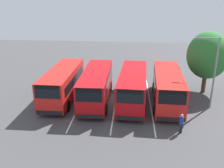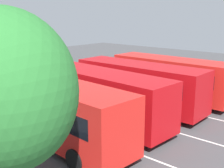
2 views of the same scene
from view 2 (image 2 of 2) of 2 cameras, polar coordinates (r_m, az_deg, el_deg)
ground_plane at (r=18.51m, az=2.36°, el=-6.40°), size 66.69×66.69×0.00m
bus_far_left at (r=22.27m, az=11.28°, el=1.34°), size 9.10×2.63×3.07m
bus_center_left at (r=19.66m, az=5.22°, el=-0.08°), size 9.14×2.75×3.07m
bus_center_right at (r=17.02m, az=-2.10°, el=-2.20°), size 9.20×2.94×3.07m
bus_far_right at (r=14.83m, az=-10.73°, el=-4.85°), size 9.20×2.96×3.07m
depot_tree at (r=9.25m, az=-20.19°, el=-1.24°), size 4.68×4.21×6.57m
lane_stripe_outer_left at (r=21.12m, az=8.27°, el=-3.97°), size 13.34×0.25×0.01m
lane_stripe_inner_left at (r=18.51m, az=2.36°, el=-6.39°), size 13.34×0.25×0.01m
lane_stripe_inner_right at (r=16.20m, az=-5.44°, el=-9.45°), size 13.34×0.25×0.01m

